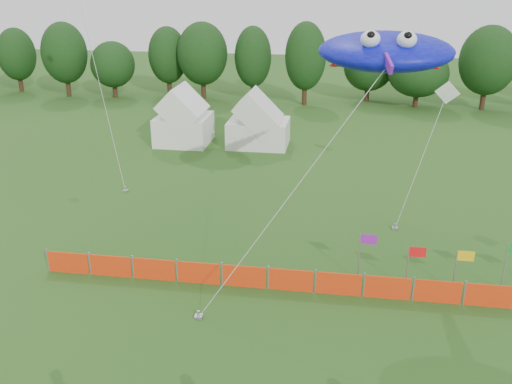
# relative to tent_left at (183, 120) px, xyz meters

# --- Properties ---
(treeline) EXTENTS (104.57, 8.78, 8.36)m
(treeline) POSITION_rel_tent_left_xyz_m (10.87, 16.11, 2.37)
(treeline) COLOR #382314
(treeline) RESTS_ON ground
(tent_left) EXTENTS (4.06, 4.06, 3.58)m
(tent_left) POSITION_rel_tent_left_xyz_m (0.00, 0.00, 0.00)
(tent_left) COLOR white
(tent_left) RESTS_ON ground
(tent_right) EXTENTS (4.62, 3.70, 3.26)m
(tent_right) POSITION_rel_tent_left_xyz_m (5.87, 0.20, -0.16)
(tent_right) COLOR silver
(tent_right) RESTS_ON ground
(barrier_fence) EXTENTS (19.90, 0.06, 1.00)m
(barrier_fence) POSITION_rel_tent_left_xyz_m (9.43, -20.82, -1.31)
(barrier_fence) COLOR red
(barrier_fence) RESTS_ON ground
(flag_row) EXTENTS (10.73, 0.68, 2.23)m
(flag_row) POSITION_rel_tent_left_xyz_m (18.39, -19.66, -0.41)
(flag_row) COLOR gray
(flag_row) RESTS_ON ground
(stingray_kite) EXTENTS (9.63, 12.03, 10.70)m
(stingray_kite) POSITION_rel_tent_left_xyz_m (13.77, -18.17, 7.91)
(stingray_kite) COLOR #0F15DF
(stingray_kite) RESTS_ON ground
(small_kite_white) EXTENTS (3.38, 4.70, 7.10)m
(small_kite_white) POSITION_rel_tent_left_xyz_m (17.22, -10.49, 3.09)
(small_kite_white) COLOR white
(small_kite_white) RESTS_ON ground
(small_kite_dark) EXTENTS (7.08, 9.41, 14.35)m
(small_kite_dark) POSITION_rel_tent_left_xyz_m (-4.66, -5.27, 6.63)
(small_kite_dark) COLOR black
(small_kite_dark) RESTS_ON ground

